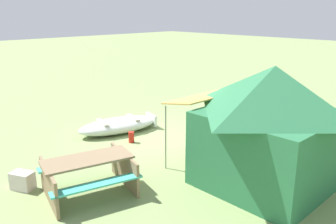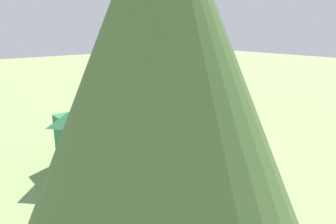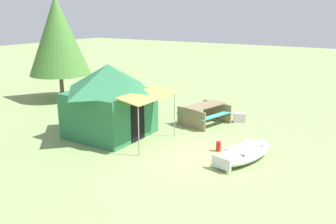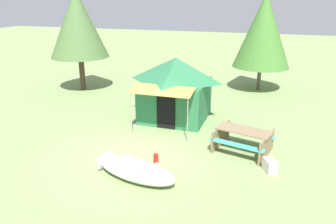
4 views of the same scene
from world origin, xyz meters
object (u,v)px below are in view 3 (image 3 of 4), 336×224
cooler_box (239,118)px  pine_tree_back_left (58,36)px  picnic_table (205,112)px  fuel_can (218,146)px  beached_rowboat (244,152)px  canvas_cabin_tent (109,99)px

cooler_box → pine_tree_back_left: 9.93m
picnic_table → fuel_can: picnic_table is taller
beached_rowboat → canvas_cabin_tent: size_ratio=0.77×
beached_rowboat → cooler_box: bearing=22.6°
beached_rowboat → fuel_can: bearing=74.6°
fuel_can → pine_tree_back_left: 10.75m
beached_rowboat → canvas_cabin_tent: (-0.31, 5.04, 1.12)m
beached_rowboat → cooler_box: 4.00m
canvas_cabin_tent → fuel_can: size_ratio=11.03×
pine_tree_back_left → canvas_cabin_tent: bearing=-118.1°
picnic_table → fuel_can: bearing=-145.5°
pine_tree_back_left → beached_rowboat: bearing=-104.5°
canvas_cabin_tent → picnic_table: (3.07, -2.35, -0.87)m
beached_rowboat → pine_tree_back_left: bearing=75.5°
beached_rowboat → cooler_box: (3.69, 1.53, -0.05)m
cooler_box → fuel_can: 3.47m
picnic_table → cooler_box: 1.51m
canvas_cabin_tent → fuel_can: bearing=-81.9°
picnic_table → pine_tree_back_left: pine_tree_back_left is taller
pine_tree_back_left → fuel_can: bearing=-104.5°
picnic_table → cooler_box: picnic_table is taller
pine_tree_back_left → picnic_table: bearing=-90.5°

